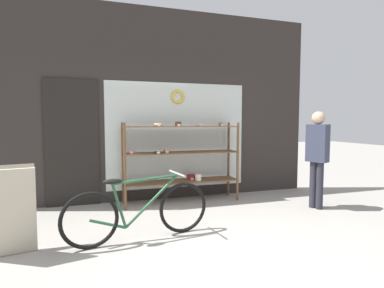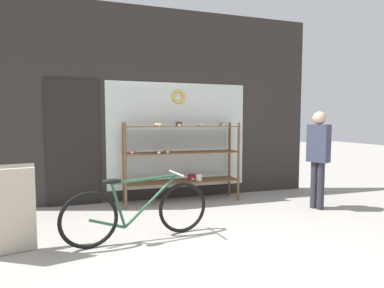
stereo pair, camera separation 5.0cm
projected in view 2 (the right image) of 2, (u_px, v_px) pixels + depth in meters
name	position (u px, v px, depth m)	size (l,w,h in m)	color
ground_plane	(219.00, 259.00, 3.06)	(30.00, 30.00, 0.00)	gray
storefront_facade	(165.00, 108.00, 5.40)	(5.60, 0.13, 3.40)	#2D2826
display_case	(181.00, 155.00, 5.18)	(2.00, 0.44, 1.40)	brown
bicycle	(138.00, 211.00, 3.53)	(1.75, 0.47, 0.77)	black
sandwich_board	(10.00, 210.00, 3.14)	(0.56, 0.47, 0.93)	#B2A893
pedestrian	(318.00, 152.00, 4.77)	(0.30, 0.37, 1.56)	#282833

